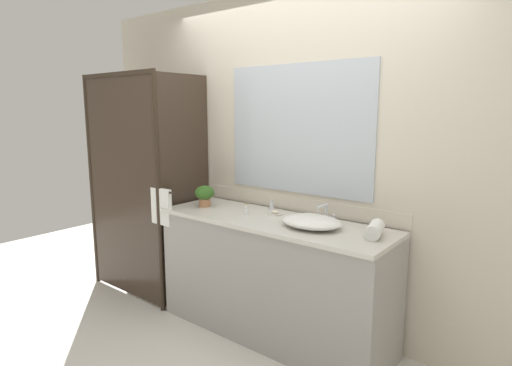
# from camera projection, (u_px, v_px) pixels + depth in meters

# --- Properties ---
(ground_plane) EXTENTS (8.00, 8.00, 0.00)m
(ground_plane) POSITION_uv_depth(u_px,v_px,m) (271.00, 333.00, 3.20)
(ground_plane) COLOR silver
(wall_back_with_mirror) EXTENTS (4.40, 0.06, 2.60)m
(wall_back_with_mirror) POSITION_uv_depth(u_px,v_px,m) (299.00, 159.00, 3.24)
(wall_back_with_mirror) COLOR beige
(wall_back_with_mirror) RESTS_ON ground_plane
(vanity_cabinet) EXTENTS (1.80, 0.58, 0.90)m
(vanity_cabinet) POSITION_uv_depth(u_px,v_px,m) (272.00, 277.00, 3.13)
(vanity_cabinet) COLOR #9E9993
(vanity_cabinet) RESTS_ON ground_plane
(shower_enclosure) EXTENTS (1.20, 0.59, 2.00)m
(shower_enclosure) POSITION_uv_depth(u_px,v_px,m) (142.00, 186.00, 3.67)
(shower_enclosure) COLOR #2D2319
(shower_enclosure) RESTS_ON ground_plane
(sink_basin) EXTENTS (0.43, 0.33, 0.08)m
(sink_basin) POSITION_uv_depth(u_px,v_px,m) (311.00, 221.00, 2.83)
(sink_basin) COLOR white
(sink_basin) RESTS_ON vanity_cabinet
(faucet) EXTENTS (0.17, 0.15, 0.13)m
(faucet) POSITION_uv_depth(u_px,v_px,m) (325.00, 215.00, 2.98)
(faucet) COLOR silver
(faucet) RESTS_ON vanity_cabinet
(potted_plant) EXTENTS (0.16, 0.16, 0.17)m
(potted_plant) POSITION_uv_depth(u_px,v_px,m) (205.00, 194.00, 3.43)
(potted_plant) COLOR #B77A51
(potted_plant) RESTS_ON vanity_cabinet
(soap_dish) EXTENTS (0.10, 0.07, 0.04)m
(soap_dish) POSITION_uv_depth(u_px,v_px,m) (275.00, 213.00, 3.17)
(soap_dish) COLOR silver
(soap_dish) RESTS_ON vanity_cabinet
(amenity_bottle_lotion) EXTENTS (0.02, 0.02, 0.09)m
(amenity_bottle_lotion) POSITION_uv_depth(u_px,v_px,m) (246.00, 209.00, 3.18)
(amenity_bottle_lotion) COLOR white
(amenity_bottle_lotion) RESTS_ON vanity_cabinet
(amenity_bottle_shampoo) EXTENTS (0.03, 0.03, 0.09)m
(amenity_bottle_shampoo) POSITION_uv_depth(u_px,v_px,m) (272.00, 206.00, 3.29)
(amenity_bottle_shampoo) COLOR silver
(amenity_bottle_shampoo) RESTS_ON vanity_cabinet
(rolled_towel_near_edge) EXTENTS (0.14, 0.23, 0.09)m
(rolled_towel_near_edge) POSITION_uv_depth(u_px,v_px,m) (375.00, 230.00, 2.61)
(rolled_towel_near_edge) COLOR white
(rolled_towel_near_edge) RESTS_ON vanity_cabinet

